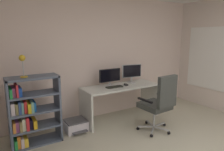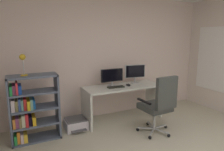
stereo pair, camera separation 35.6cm
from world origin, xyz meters
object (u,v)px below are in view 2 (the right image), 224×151
printer (76,124)px  monitor_secondary (135,72)px  monitor_main (112,76)px  computer_mouse (128,85)px  office_chair (159,103)px  keyboard (116,87)px  desk (123,94)px  bookshelf (29,110)px  desk_lamp (23,61)px

printer → monitor_secondary: bearing=5.3°
monitor_main → computer_mouse: size_ratio=4.86×
computer_mouse → printer: computer_mouse is taller
monitor_secondary → office_chair: size_ratio=0.42×
keyboard → computer_mouse: bearing=5.6°
monitor_secondary → computer_mouse: bearing=-149.5°
computer_mouse → monitor_secondary: bearing=41.5°
desk → bookshelf: 1.85m
monitor_main → keyboard: size_ratio=1.43×
bookshelf → printer: 0.92m
monitor_secondary → bookshelf: bearing=-174.4°
monitor_main → bookshelf: bearing=-172.5°
office_chair → printer: (-1.28, 0.87, -0.49)m
desk_lamp → bookshelf: bearing=-0.9°
desk → office_chair: size_ratio=1.51×
desk → desk_lamp: bearing=-176.6°
office_chair → printer: bearing=145.7°
bookshelf → desk_lamp: desk_lamp is taller
desk → keyboard: bearing=-163.4°
desk → keyboard: 0.28m
monitor_secondary → keyboard: monitor_secondary is taller
monitor_main → computer_mouse: monitor_main is taller
office_chair → bookshelf: size_ratio=0.97×
keyboard → bookshelf: 1.66m
desk → desk_lamp: size_ratio=4.77×
desk → monitor_secondary: size_ratio=3.57×
office_chair → computer_mouse: bearing=99.3°
printer → desk_lamp: bearing=-174.1°
computer_mouse → printer: bearing=-170.2°
monitor_main → desk_lamp: size_ratio=1.40×
monitor_main → computer_mouse: bearing=-26.8°
bookshelf → printer: bookshelf is taller
monitor_main → keyboard: 0.26m
monitor_main → printer: 1.19m
monitor_secondary → keyboard: bearing=-163.7°
keyboard → bookshelf: bearing=-174.3°
computer_mouse → desk_lamp: 2.08m
printer → desk: bearing=1.4°
keyboard → office_chair: size_ratio=0.31×
monitor_secondary → keyboard: size_ratio=1.37×
bookshelf → printer: bearing=6.3°
monitor_main → desk_lamp: bearing=-172.7°
keyboard → bookshelf: size_ratio=0.30×
monitor_secondary → printer: monitor_secondary is taller
desk → printer: size_ratio=3.62×
bookshelf → office_chair: bearing=-20.6°
office_chair → printer: office_chair is taller
bookshelf → desk: bearing=3.5°
desk → monitor_main: monitor_main is taller
office_chair → desk_lamp: desk_lamp is taller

